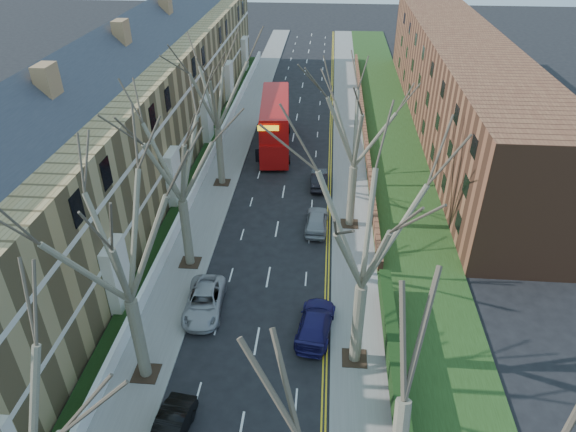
# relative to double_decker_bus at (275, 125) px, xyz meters

# --- Properties ---
(pavement_left) EXTENTS (3.00, 102.00, 0.12)m
(pavement_left) POSITION_rel_double_decker_bus_xyz_m (-4.34, 2.65, -2.41)
(pavement_left) COLOR slate
(pavement_left) RESTS_ON ground
(pavement_right) EXTENTS (3.00, 102.00, 0.12)m
(pavement_right) POSITION_rel_double_decker_bus_xyz_m (7.66, 2.65, -2.41)
(pavement_right) COLOR slate
(pavement_right) RESTS_ON ground
(terrace_left) EXTENTS (9.70, 78.00, 13.60)m
(terrace_left) POSITION_rel_double_decker_bus_xyz_m (-11.98, -5.35, 3.06)
(terrace_left) COLOR #9B804F
(terrace_left) RESTS_ON ground
(flats_right) EXTENTS (13.97, 54.00, 10.00)m
(flats_right) POSITION_rel_double_decker_bus_xyz_m (19.12, 6.65, 2.51)
(flats_right) COLOR brown
(flats_right) RESTS_ON ground
(front_wall_left) EXTENTS (0.30, 78.00, 1.00)m
(front_wall_left) POSITION_rel_double_decker_bus_xyz_m (-5.99, -5.35, -1.85)
(front_wall_left) COLOR white
(front_wall_left) RESTS_ON ground
(grass_verge_right) EXTENTS (6.00, 102.00, 0.06)m
(grass_verge_right) POSITION_rel_double_decker_bus_xyz_m (12.16, 2.65, -2.32)
(grass_verge_right) COLOR #1F3714
(grass_verge_right) RESTS_ON ground
(tree_left_mid) EXTENTS (10.50, 10.50, 14.71)m
(tree_left_mid) POSITION_rel_double_decker_bus_xyz_m (-4.04, -30.35, 7.08)
(tree_left_mid) COLOR brown
(tree_left_mid) RESTS_ON ground
(tree_left_far) EXTENTS (10.15, 10.15, 14.22)m
(tree_left_far) POSITION_rel_double_decker_bus_xyz_m (-4.04, -20.35, 6.77)
(tree_left_far) COLOR brown
(tree_left_far) RESTS_ON ground
(tree_left_dist) EXTENTS (10.50, 10.50, 14.71)m
(tree_left_dist) POSITION_rel_double_decker_bus_xyz_m (-4.04, -8.35, 7.08)
(tree_left_dist) COLOR brown
(tree_left_dist) RESTS_ON ground
(tree_right_mid) EXTENTS (10.50, 10.50, 14.71)m
(tree_right_mid) POSITION_rel_double_decker_bus_xyz_m (7.36, -28.35, 7.08)
(tree_right_mid) COLOR brown
(tree_right_mid) RESTS_ON ground
(tree_right_far) EXTENTS (10.15, 10.15, 14.22)m
(tree_right_far) POSITION_rel_double_decker_bus_xyz_m (7.36, -14.35, 6.77)
(tree_right_far) COLOR brown
(tree_right_far) RESTS_ON ground
(double_decker_bus) EXTENTS (3.73, 12.25, 5.01)m
(double_decker_bus) POSITION_rel_double_decker_bus_xyz_m (0.00, 0.00, 0.00)
(double_decker_bus) COLOR #A50C0B
(double_decker_bus) RESTS_ON ground
(car_left_mid) EXTENTS (1.85, 4.16, 1.33)m
(car_left_mid) POSITION_rel_double_decker_bus_xyz_m (-1.61, -34.10, -1.81)
(car_left_mid) COLOR black
(car_left_mid) RESTS_ON ground
(car_left_far) EXTENTS (2.57, 5.06, 1.37)m
(car_left_far) POSITION_rel_double_decker_bus_xyz_m (-1.96, -24.96, -1.79)
(car_left_far) COLOR #9F9FA4
(car_left_far) RESTS_ON ground
(car_right_near) EXTENTS (2.57, 5.05, 1.40)m
(car_right_near) POSITION_rel_double_decker_bus_xyz_m (5.07, -26.31, -1.77)
(car_right_near) COLOR #1C1854
(car_right_near) RESTS_ON ground
(car_right_mid) EXTENTS (1.82, 4.32, 1.46)m
(car_right_mid) POSITION_rel_double_decker_bus_xyz_m (4.76, -15.02, -1.74)
(car_right_mid) COLOR gray
(car_right_mid) RESTS_ON ground
(car_right_far) EXTENTS (1.51, 4.14, 1.36)m
(car_right_far) POSITION_rel_double_decker_bus_xyz_m (4.76, -8.00, -1.80)
(car_right_far) COLOR black
(car_right_far) RESTS_ON ground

